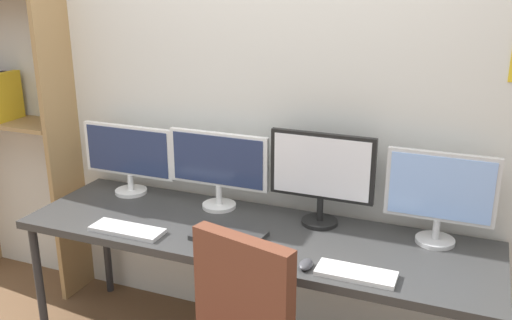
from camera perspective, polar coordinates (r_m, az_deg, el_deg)
The scene contains 11 objects.
wall_back at distance 2.96m, azimuth 2.73°, elevation 5.96°, with size 4.71×0.11×2.60m.
desk at distance 2.79m, azimuth -0.39°, elevation -8.11°, with size 2.31×0.68×0.74m.
monitor_far_left at distance 3.24m, azimuth -12.69°, elevation 0.47°, with size 0.56×0.18×0.39m.
monitor_center_left at distance 2.96m, azimuth -3.80°, elevation -0.50°, with size 0.55×0.18×0.41m.
monitor_center_right at distance 2.77m, azimuth 6.60°, elevation -1.26°, with size 0.52×0.18×0.47m.
monitor_far_right at distance 2.70m, azimuth 18.03°, elevation -3.21°, with size 0.49×0.18×0.44m.
keyboard_left at distance 2.83m, azimuth -12.83°, elevation -6.86°, with size 0.37×0.13×0.02m, color silver.
keyboard_right at distance 2.42m, azimuth 10.02°, elevation -11.19°, with size 0.33×0.13×0.02m, color silver.
mouse_left_side at distance 2.45m, azimuth 5.04°, elevation -10.43°, with size 0.06×0.10×0.03m, color #38383D.
mouse_right_side at distance 2.53m, azimuth 1.65°, elevation -9.42°, with size 0.06×0.10×0.03m, color #38383D.
laptop_closed at distance 2.70m, azimuth -2.74°, elevation -7.61°, with size 0.32×0.22×0.02m, color #2D2D2D.
Camera 1 is at (0.96, -1.71, 1.93)m, focal length 39.76 mm.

